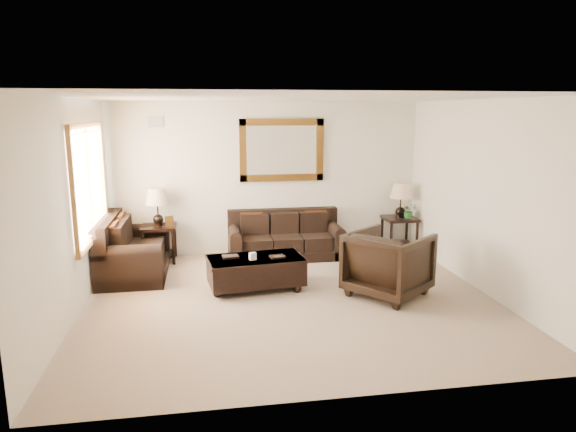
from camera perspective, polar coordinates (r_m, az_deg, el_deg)
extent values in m
cube|color=#88745D|center=(7.13, 0.30, -9.25)|extent=(5.50, 5.00, 0.01)
cube|color=white|center=(6.66, 0.33, 13.01)|extent=(5.50, 5.00, 0.01)
cube|color=#EEE5CC|center=(9.21, -2.31, 4.21)|extent=(5.50, 0.01, 2.70)
cube|color=#EEE5CC|center=(4.38, 5.82, -4.23)|extent=(5.50, 0.01, 2.70)
cube|color=#EEE5CC|center=(6.87, -22.95, 0.72)|extent=(0.01, 5.00, 2.70)
cube|color=#EEE5CC|center=(7.71, 20.91, 1.99)|extent=(0.01, 5.00, 2.70)
cube|color=white|center=(7.70, -21.43, 3.44)|extent=(0.01, 1.80, 1.50)
cube|color=brown|center=(7.63, -21.62, 9.33)|extent=(0.06, 1.96, 0.08)
cube|color=brown|center=(7.83, -20.75, -2.27)|extent=(0.06, 1.96, 0.08)
cube|color=brown|center=(6.78, -22.75, 2.33)|extent=(0.06, 0.08, 1.50)
cube|color=brown|center=(8.61, -19.94, 4.34)|extent=(0.06, 0.08, 1.50)
cube|color=brown|center=(7.69, -21.18, 3.46)|extent=(0.05, 0.05, 1.50)
cube|color=#472D0E|center=(9.16, -0.69, 7.32)|extent=(1.50, 0.06, 1.10)
cube|color=white|center=(9.17, -0.71, 7.33)|extent=(1.26, 0.01, 0.86)
cube|color=#999999|center=(9.08, -14.52, 10.08)|extent=(0.25, 0.02, 0.18)
cube|color=black|center=(9.06, -0.27, -4.10)|extent=(1.98, 0.85, 0.16)
cube|color=black|center=(9.25, -0.59, -0.41)|extent=(1.98, 0.20, 0.40)
cube|color=black|center=(8.93, -3.60, -3.02)|extent=(0.51, 0.70, 0.24)
cube|color=black|center=(8.99, -0.25, -2.89)|extent=(0.51, 0.70, 0.24)
cube|color=black|center=(9.09, 3.04, -2.75)|extent=(0.51, 0.70, 0.24)
cube|color=black|center=(8.93, -5.93, -3.35)|extent=(0.20, 0.85, 0.48)
cylinder|color=black|center=(8.87, -5.96, -1.87)|extent=(0.20, 0.84, 0.20)
cube|color=black|center=(9.20, 5.22, -2.89)|extent=(0.20, 0.85, 0.48)
cylinder|color=black|center=(9.14, 5.25, -1.45)|extent=(0.20, 0.84, 0.20)
cube|color=#5F290C|center=(9.02, -4.04, -0.78)|extent=(0.38, 0.17, 0.39)
cube|color=#5F290C|center=(9.20, 3.11, -0.53)|extent=(0.38, 0.17, 0.39)
cube|color=black|center=(8.49, -16.61, -5.62)|extent=(0.98, 1.65, 0.19)
cube|color=black|center=(8.39, -19.40, -1.71)|extent=(0.23, 1.65, 0.47)
cube|color=black|center=(8.13, -16.81, -4.67)|extent=(0.81, 0.58, 0.28)
cube|color=black|center=(8.71, -16.32, -3.57)|extent=(0.81, 0.58, 0.28)
cube|color=black|center=(7.76, -17.32, -5.89)|extent=(0.98, 0.23, 0.55)
cylinder|color=black|center=(7.68, -17.44, -3.94)|extent=(0.96, 0.23, 0.23)
cube|color=black|center=(9.12, -16.13, -3.21)|extent=(0.98, 0.23, 0.55)
cylinder|color=black|center=(9.06, -16.23, -1.54)|extent=(0.96, 0.23, 0.23)
cube|color=#5F290C|center=(8.02, -18.47, -2.29)|extent=(0.19, 0.43, 0.45)
cube|color=#5F290C|center=(8.70, -17.77, -1.18)|extent=(0.19, 0.43, 0.45)
cube|color=black|center=(8.98, -14.18, -1.18)|extent=(0.57, 0.57, 0.05)
cube|color=black|center=(9.10, -14.03, -4.10)|extent=(0.49, 0.49, 0.03)
cylinder|color=black|center=(8.84, -15.79, -3.56)|extent=(0.05, 0.05, 0.57)
cylinder|color=black|center=(8.80, -12.61, -3.48)|extent=(0.05, 0.05, 0.57)
cylinder|color=black|center=(9.32, -15.47, -2.78)|extent=(0.05, 0.05, 0.57)
cylinder|color=black|center=(9.28, -12.45, -2.69)|extent=(0.05, 0.05, 0.57)
sphere|color=black|center=(8.96, -14.22, -0.37)|extent=(0.18, 0.18, 0.18)
cylinder|color=black|center=(8.92, -14.28, 0.81)|extent=(0.03, 0.03, 0.38)
cone|color=tan|center=(8.88, -14.35, 2.14)|extent=(0.40, 0.40, 0.27)
cube|color=#472D0E|center=(8.84, -13.05, -0.57)|extent=(0.16, 0.10, 0.18)
cube|color=black|center=(9.62, 12.32, -0.29)|extent=(0.57, 0.57, 0.05)
cube|color=black|center=(9.72, 12.20, -3.01)|extent=(0.48, 0.48, 0.03)
cylinder|color=black|center=(9.38, 11.39, -2.50)|extent=(0.05, 0.05, 0.57)
cylinder|color=black|center=(9.56, 14.13, -2.36)|extent=(0.05, 0.05, 0.57)
cylinder|color=black|center=(9.82, 10.40, -1.82)|extent=(0.05, 0.05, 0.57)
cylinder|color=black|center=(9.99, 13.03, -1.70)|extent=(0.05, 0.05, 0.57)
sphere|color=black|center=(9.59, 12.35, 0.47)|extent=(0.18, 0.18, 0.18)
cylinder|color=black|center=(9.56, 12.40, 1.57)|extent=(0.02, 0.02, 0.37)
cone|color=tan|center=(9.53, 12.45, 2.80)|extent=(0.39, 0.39, 0.27)
sphere|color=black|center=(7.28, -7.87, -8.50)|extent=(0.12, 0.12, 0.12)
sphere|color=black|center=(7.38, 1.05, -8.08)|extent=(0.12, 0.12, 0.12)
sphere|color=black|center=(7.76, -7.98, -7.19)|extent=(0.12, 0.12, 0.12)
sphere|color=black|center=(7.86, 0.37, -6.83)|extent=(0.12, 0.12, 0.12)
cube|color=black|center=(7.48, -3.60, -6.02)|extent=(1.42, 0.87, 0.38)
cube|color=black|center=(7.43, -3.62, -4.78)|extent=(1.44, 0.89, 0.04)
cube|color=black|center=(7.44, -6.44, -4.51)|extent=(0.24, 0.18, 0.03)
cube|color=black|center=(7.41, -1.19, -4.55)|extent=(0.22, 0.17, 0.03)
cube|color=white|center=(7.31, -3.95, -4.48)|extent=(0.11, 0.09, 0.10)
imported|color=black|center=(7.27, 11.10, -4.88)|extent=(1.32, 1.33, 1.00)
imported|color=#1F551D|center=(9.54, 13.27, 0.40)|extent=(0.26, 0.29, 0.22)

